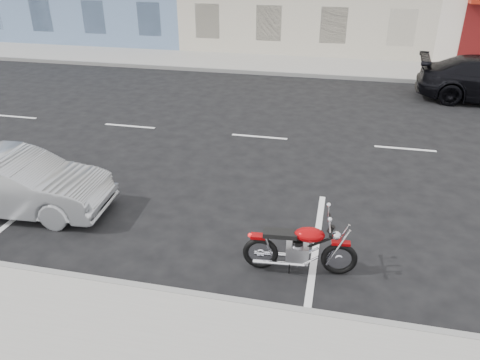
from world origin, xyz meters
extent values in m
plane|color=black|center=(0.00, 0.00, 0.00)|extent=(120.00, 120.00, 0.00)
cube|color=gray|center=(-5.00, 8.70, 0.07)|extent=(80.00, 3.40, 0.15)
cube|color=gray|center=(-5.00, -7.00, 0.08)|extent=(80.00, 0.12, 0.16)
cube|color=gray|center=(-5.00, 7.00, 0.08)|extent=(80.00, 0.12, 0.16)
torus|color=black|center=(1.08, -5.76, 0.29)|extent=(0.61, 0.15, 0.60)
torus|color=black|center=(-0.21, -5.88, 0.29)|extent=(0.61, 0.15, 0.60)
cube|color=#960508|center=(1.08, -5.76, 0.60)|extent=(0.31, 0.14, 0.04)
cube|color=#960508|center=(-0.25, -5.89, 0.62)|extent=(0.28, 0.17, 0.05)
cube|color=gray|center=(0.39, -5.83, 0.34)|extent=(0.40, 0.30, 0.31)
ellipsoid|color=#960508|center=(0.57, -5.81, 0.72)|extent=(0.53, 0.35, 0.24)
cube|color=black|center=(0.10, -5.85, 0.70)|extent=(0.58, 0.28, 0.08)
cylinder|color=silver|center=(0.88, -5.78, 0.92)|extent=(0.09, 0.63, 0.03)
sphere|color=silver|center=(1.00, -5.77, 0.74)|extent=(0.15, 0.15, 0.15)
cylinder|color=silver|center=(0.11, -5.98, 0.20)|extent=(0.86, 0.15, 0.07)
cylinder|color=silver|center=(0.09, -5.73, 0.20)|extent=(0.86, 0.15, 0.07)
cylinder|color=silver|center=(1.04, -5.77, 0.56)|extent=(0.35, 0.07, 0.71)
cylinder|color=black|center=(0.59, -5.81, 0.49)|extent=(0.72, 0.11, 0.44)
imported|color=#9B9EA2|center=(-6.08, -5.13, 0.63)|extent=(3.88, 1.57, 1.25)
camera|label=1|loc=(0.19, -12.32, 4.95)|focal=35.00mm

